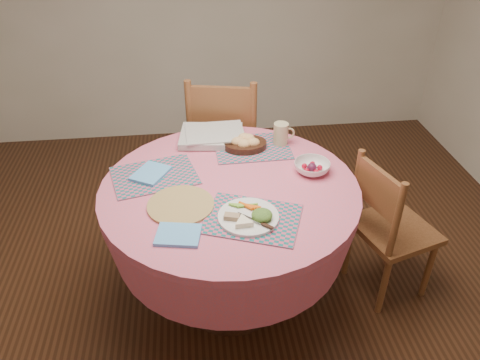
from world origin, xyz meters
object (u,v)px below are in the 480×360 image
object	(u,v)px
chair_back	(225,143)
dinner_plate	(250,216)
wicker_trivet	(181,205)
latte_mug	(281,134)
bread_bowl	(245,143)
dining_table	(230,218)
chair_right	(388,226)
fruit_bowl	(312,167)

from	to	relation	value
chair_back	dinner_plate	xyz separation A→B (m)	(0.02, -1.09, 0.25)
wicker_trivet	latte_mug	xyz separation A→B (m)	(0.55, 0.50, 0.06)
chair_back	wicker_trivet	size ratio (longest dim) A/B	3.34
wicker_trivet	latte_mug	bearing A→B (deg)	42.36
bread_bowl	latte_mug	size ratio (longest dim) A/B	1.92
dining_table	wicker_trivet	size ratio (longest dim) A/B	4.13
bread_bowl	chair_right	bearing A→B (deg)	-27.02
chair_back	wicker_trivet	world-z (taller)	chair_back
dining_table	dinner_plate	xyz separation A→B (m)	(0.06, -0.27, 0.22)
chair_back	wicker_trivet	bearing A→B (deg)	85.40
wicker_trivet	bread_bowl	bearing A→B (deg)	53.65
chair_right	latte_mug	world-z (taller)	latte_mug
dining_table	chair_back	xyz separation A→B (m)	(0.05, 0.82, -0.03)
chair_right	latte_mug	bearing A→B (deg)	35.81
bread_bowl	latte_mug	distance (m)	0.20
chair_back	dinner_plate	distance (m)	1.12
latte_mug	bread_bowl	bearing A→B (deg)	-173.18
bread_bowl	fruit_bowl	xyz separation A→B (m)	(0.30, -0.27, -0.01)
dinner_plate	latte_mug	world-z (taller)	latte_mug
chair_right	fruit_bowl	size ratio (longest dim) A/B	3.66
wicker_trivet	fruit_bowl	distance (m)	0.68
wicker_trivet	chair_right	bearing A→B (deg)	6.14
chair_right	wicker_trivet	xyz separation A→B (m)	(-1.07, -0.11, 0.32)
wicker_trivet	bread_bowl	distance (m)	0.60
chair_right	dinner_plate	size ratio (longest dim) A/B	3.20
chair_back	chair_right	bearing A→B (deg)	144.81
wicker_trivet	fruit_bowl	bearing A→B (deg)	17.76
chair_right	chair_back	distance (m)	1.15
dinner_plate	bread_bowl	size ratio (longest dim) A/B	1.15
dinner_plate	bread_bowl	world-z (taller)	bread_bowl
chair_back	fruit_bowl	size ratio (longest dim) A/B	4.34
wicker_trivet	chair_back	bearing A→B (deg)	73.71
fruit_bowl	chair_back	bearing A→B (deg)	116.41
chair_right	wicker_trivet	bearing A→B (deg)	78.92
chair_right	wicker_trivet	size ratio (longest dim) A/B	2.81
dinner_plate	fruit_bowl	bearing A→B (deg)	43.94
dinner_plate	bread_bowl	distance (m)	0.61
wicker_trivet	dinner_plate	bearing A→B (deg)	-24.26
fruit_bowl	chair_right	bearing A→B (deg)	-12.68
chair_back	dinner_plate	size ratio (longest dim) A/B	3.80
dining_table	wicker_trivet	bearing A→B (deg)	-150.11
chair_back	latte_mug	size ratio (longest dim) A/B	8.38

